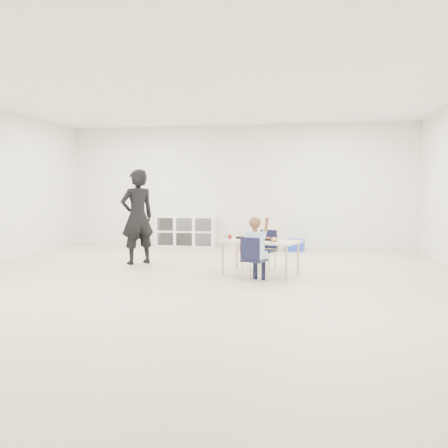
% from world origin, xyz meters
% --- Properties ---
extents(room, '(9.00, 9.02, 2.80)m').
position_xyz_m(room, '(0.00, 0.00, 1.40)').
color(room, '#B7AC8C').
rests_on(room, ground).
extents(table, '(1.32, 0.96, 0.54)m').
position_xyz_m(table, '(0.86, 0.87, 0.28)').
color(table, beige).
rests_on(table, ground).
extents(chair_near, '(0.40, 0.39, 0.65)m').
position_xyz_m(chair_near, '(0.82, 0.33, 0.33)').
color(chair_near, black).
rests_on(chair_near, ground).
extents(chair_far, '(0.40, 0.39, 0.65)m').
position_xyz_m(chair_far, '(0.89, 1.41, 0.33)').
color(chair_far, black).
rests_on(chair_far, ground).
extents(child, '(0.56, 0.56, 1.03)m').
position_xyz_m(child, '(0.82, 0.33, 0.52)').
color(child, '#ADCDEA').
rests_on(child, chair_near).
extents(lunch_tray_near, '(0.26, 0.22, 0.03)m').
position_xyz_m(lunch_tray_near, '(0.99, 0.87, 0.56)').
color(lunch_tray_near, black).
rests_on(lunch_tray_near, table).
extents(lunch_tray_far, '(0.26, 0.22, 0.03)m').
position_xyz_m(lunch_tray_far, '(0.58, 1.07, 0.56)').
color(lunch_tray_far, black).
rests_on(lunch_tray_far, table).
extents(milk_carton, '(0.09, 0.09, 0.10)m').
position_xyz_m(milk_carton, '(0.87, 0.75, 0.59)').
color(milk_carton, white).
rests_on(milk_carton, table).
extents(bread_roll, '(0.09, 0.09, 0.07)m').
position_xyz_m(bread_roll, '(1.09, 0.70, 0.58)').
color(bread_roll, tan).
rests_on(bread_roll, table).
extents(apple_near, '(0.07, 0.07, 0.07)m').
position_xyz_m(apple_near, '(0.74, 0.99, 0.58)').
color(apple_near, maroon).
rests_on(apple_near, table).
extents(apple_far, '(0.07, 0.07, 0.07)m').
position_xyz_m(apple_far, '(0.36, 0.98, 0.58)').
color(apple_far, maroon).
rests_on(apple_far, table).
extents(cubby_shelf, '(1.40, 0.40, 0.70)m').
position_xyz_m(cubby_shelf, '(-1.20, 4.28, 0.35)').
color(cubby_shelf, white).
rests_on(cubby_shelf, ground).
extents(adult, '(0.72, 0.72, 1.69)m').
position_xyz_m(adult, '(-1.40, 1.60, 0.84)').
color(adult, black).
rests_on(adult, ground).
extents(bin_red, '(0.35, 0.44, 0.21)m').
position_xyz_m(bin_red, '(0.30, 3.89, 0.10)').
color(bin_red, '#B21811').
rests_on(bin_red, ground).
extents(bin_yellow, '(0.38, 0.48, 0.22)m').
position_xyz_m(bin_yellow, '(0.78, 3.80, 0.11)').
color(bin_yellow, yellow).
rests_on(bin_yellow, ground).
extents(bin_blue, '(0.43, 0.52, 0.24)m').
position_xyz_m(bin_blue, '(1.32, 3.91, 0.12)').
color(bin_blue, '#1934BD').
rests_on(bin_blue, ground).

